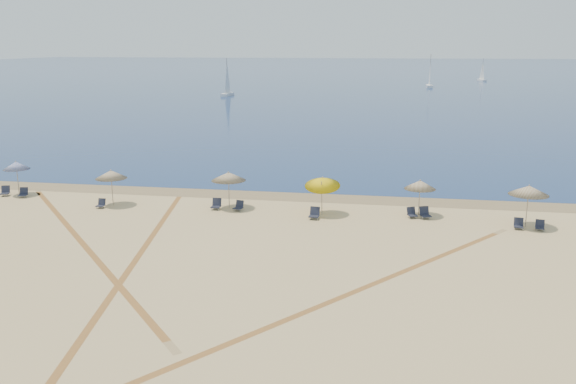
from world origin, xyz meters
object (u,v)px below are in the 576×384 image
Objects in this scene: umbrella_3 at (322,182)px; umbrella_2 at (229,176)px; umbrella_5 at (529,190)px; chair_8 at (519,224)px; chair_9 at (540,226)px; sailboat_0 at (227,84)px; chair_4 at (239,206)px; chair_6 at (412,213)px; umbrella_0 at (16,166)px; sailboat_1 at (482,74)px; chair_1 at (23,193)px; chair_3 at (216,204)px; chair_5 at (314,214)px; umbrella_1 at (111,174)px; chair_0 at (5,191)px; sailboat_2 at (430,77)px; chair_2 at (101,204)px; umbrella_4 at (420,185)px; chair_7 at (425,213)px.

umbrella_2 is at bearing 175.08° from umbrella_3.
umbrella_3 is 1.05× the size of umbrella_5.
chair_9 is (1.18, -0.09, -0.01)m from chair_8.
chair_8 is 0.09× the size of sailboat_0.
chair_4 is 11.20m from chair_6.
umbrella_0 is 3.67× the size of chair_9.
sailboat_1 is (36.34, 146.07, 1.67)m from chair_4.
chair_1 is at bearing -175.65° from chair_8.
umbrella_2 is 3.31× the size of chair_4.
sailboat_1 reaches higher than chair_6.
umbrella_3 is at bearing -0.43° from chair_3.
chair_3 is 6.80m from chair_5.
umbrella_3 is 3.95× the size of chair_9.
umbrella_1 is 2.95× the size of chair_0.
chair_3 is at bearing -22.29° from chair_0.
sailboat_2 reaches higher than chair_6.
umbrella_2 is 3.66× the size of chair_9.
umbrella_4 is at bearing 5.07° from chair_2.
umbrella_3 is 6.18m from umbrella_4.
chair_8 is (11.86, -1.22, -1.86)m from umbrella_3.
sailboat_1 is 0.80× the size of sailboat_2.
umbrella_2 is 3.25× the size of chair_1.
chair_7 is 0.13× the size of sailboat_1.
chair_1 is 16.10m from chair_4.
chair_0 is at bearing 159.29° from chair_7.
umbrella_4 is 0.31× the size of sailboat_0.
chair_5 is (21.95, -2.64, -1.84)m from umbrella_0.
chair_0 is (-35.52, 1.80, -1.93)m from umbrella_5.
chair_2 is at bearing -31.84° from chair_0.
chair_9 is at bearing -0.20° from chair_2.
chair_9 is at bearing 3.70° from chair_8.
umbrella_5 is at bearing 6.71° from chair_5.
chair_9 is at bearing -33.82° from chair_6.
sailboat_2 is (14.51, 118.48, 2.11)m from chair_5.
chair_1 is 27.28m from chair_6.
sailboat_2 is at bearing 86.07° from umbrella_4.
umbrella_0 is at bearing -81.81° from sailboat_0.
chair_6 is 0.92× the size of chair_7.
sailboat_2 is at bearing 96.95° from chair_8.
sailboat_1 reaches higher than chair_7.
chair_2 is (-27.16, -0.18, -1.97)m from umbrella_5.
chair_2 is 27.83m from chair_9.
chair_8 is (26.19, -1.23, -1.83)m from umbrella_1.
chair_3 is (16.07, -1.05, 0.01)m from chair_0.
umbrella_2 is 2.91× the size of chair_7.
umbrella_1 is (7.99, -1.55, -0.04)m from umbrella_0.
chair_5 reaches higher than chair_2.
sailboat_2 reaches higher than chair_9.
umbrella_0 reaches higher than umbrella_1.
chair_6 is 92.29m from sailboat_0.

